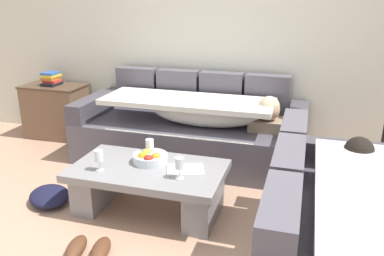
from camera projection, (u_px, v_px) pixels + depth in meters
The scene contains 14 objects.
ground_plane at pixel (150, 253), 2.68m from camera, with size 14.00×14.00×0.00m, color tan.
back_wall at pixel (223, 26), 4.20m from camera, with size 9.00×0.10×2.70m, color silver.
couch_along_wall at pixel (193, 130), 4.10m from camera, with size 2.32×0.92×0.88m.
couch_near_window at pixel (348, 245), 2.22m from camera, with size 0.92×2.01×0.88m.
coffee_table at pixel (149, 183), 3.14m from camera, with size 1.20×0.68×0.38m.
fruit_bowl at pixel (150, 158), 3.17m from camera, with size 0.28×0.28×0.10m.
wine_glass_near_left at pixel (99, 157), 3.01m from camera, with size 0.07×0.07×0.17m.
wine_glass_near_right at pixel (180, 164), 2.87m from camera, with size 0.07×0.07×0.17m.
wine_glass_far_back at pixel (150, 145), 3.23m from camera, with size 0.07×0.07×0.17m.
open_magazine at pixel (185, 169), 3.05m from camera, with size 0.28×0.21×0.01m, color white.
side_cabinet at pixel (56, 111), 4.80m from camera, with size 0.72×0.44×0.64m.
book_stack_on_cabinet at pixel (51, 79), 4.67m from camera, with size 0.18×0.22×0.15m.
pair_of_shoes at pixel (88, 249), 2.66m from camera, with size 0.35×0.32×0.09m.
crumpled_garment at pixel (49, 196), 3.32m from camera, with size 0.40×0.32×0.12m, color #191933.
Camera 1 is at (0.93, -2.09, 1.67)m, focal length 36.97 mm.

